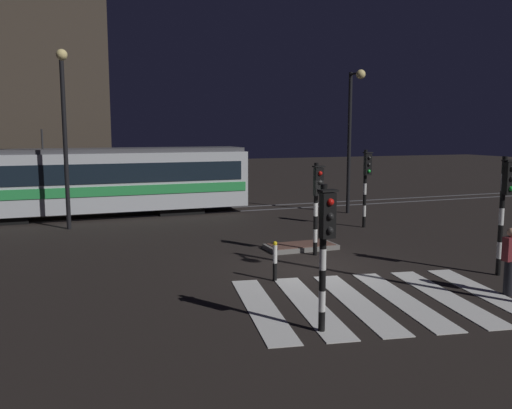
% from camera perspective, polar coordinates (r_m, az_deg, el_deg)
% --- Properties ---
extents(ground_plane, '(120.00, 120.00, 0.00)m').
position_cam_1_polar(ground_plane, '(16.52, 6.05, -6.59)').
color(ground_plane, black).
extents(rail_near, '(80.00, 0.12, 0.03)m').
position_cam_1_polar(rail_near, '(27.13, -5.08, -0.88)').
color(rail_near, '#59595E').
rests_on(rail_near, ground).
extents(rail_far, '(80.00, 0.12, 0.03)m').
position_cam_1_polar(rail_far, '(28.49, -5.87, -0.47)').
color(rail_far, '#59595E').
rests_on(rail_far, ground).
extents(crosswalk_zebra, '(7.20, 5.71, 0.02)m').
position_cam_1_polar(crosswalk_zebra, '(13.65, 12.75, -9.81)').
color(crosswalk_zebra, silver).
rests_on(crosswalk_zebra, ground).
extents(traffic_island, '(2.43, 1.17, 0.18)m').
position_cam_1_polar(traffic_island, '(18.95, 4.75, -4.43)').
color(traffic_island, slate).
rests_on(traffic_island, ground).
extents(traffic_light_corner_near_right, '(0.36, 0.42, 3.38)m').
position_cam_1_polar(traffic_light_corner_near_right, '(16.58, 24.71, 0.64)').
color(traffic_light_corner_near_right, black).
rests_on(traffic_light_corner_near_right, ground).
extents(traffic_light_kerb_mid_left, '(0.36, 0.42, 3.04)m').
position_cam_1_polar(traffic_light_kerb_mid_left, '(10.86, 7.30, -3.37)').
color(traffic_light_kerb_mid_left, black).
rests_on(traffic_light_kerb_mid_left, ground).
extents(traffic_light_median_centre, '(0.36, 0.42, 3.05)m').
position_cam_1_polar(traffic_light_median_centre, '(17.68, 6.45, 0.99)').
color(traffic_light_median_centre, black).
rests_on(traffic_light_median_centre, ground).
extents(traffic_light_corner_far_right, '(0.36, 0.42, 3.29)m').
position_cam_1_polar(traffic_light_corner_far_right, '(23.18, 11.52, 2.89)').
color(traffic_light_corner_far_right, black).
rests_on(traffic_light_corner_far_right, ground).
extents(street_lamp_trackside_left, '(0.44, 1.21, 7.20)m').
position_cam_1_polar(street_lamp_trackside_left, '(23.40, -19.52, 8.52)').
color(street_lamp_trackside_left, black).
rests_on(street_lamp_trackside_left, ground).
extents(street_lamp_trackside_right, '(0.44, 1.21, 6.91)m').
position_cam_1_polar(street_lamp_trackside_right, '(26.91, 10.10, 8.35)').
color(street_lamp_trackside_right, black).
rests_on(street_lamp_trackside_right, ground).
extents(tram, '(14.74, 2.58, 4.15)m').
position_cam_1_polar(tram, '(26.69, -16.66, 2.43)').
color(tram, silver).
rests_on(tram, ground).
extents(pedestrian_waiting_at_kerb, '(0.36, 0.24, 1.71)m').
position_cam_1_polar(pedestrian_waiting_at_kerb, '(14.93, 25.13, -5.39)').
color(pedestrian_waiting_at_kerb, black).
rests_on(pedestrian_waiting_at_kerb, ground).
extents(bollard_island_edge, '(0.12, 0.12, 1.11)m').
position_cam_1_polar(bollard_island_edge, '(14.86, 2.00, -5.96)').
color(bollard_island_edge, black).
rests_on(bollard_island_edge, ground).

